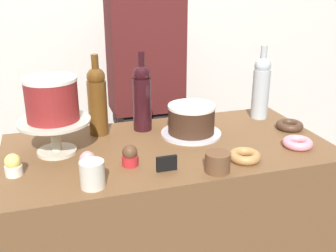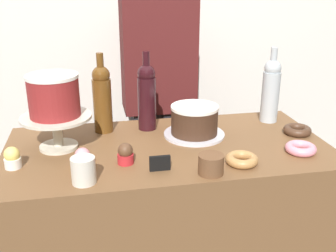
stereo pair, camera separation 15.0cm
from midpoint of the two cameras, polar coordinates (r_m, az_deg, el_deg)
back_wall at (r=2.28m, az=-8.80°, el=15.32°), size 6.00×0.05×2.60m
display_counter at (r=1.75m, az=-2.55°, el=-16.38°), size 1.22×0.62×0.89m
cake_stand_pedestal at (r=1.51m, az=-18.49°, el=-0.61°), size 0.26×0.26×0.13m
white_layer_cake at (r=1.47m, az=-19.00°, el=3.59°), size 0.18×0.18×0.15m
silver_serving_platter at (r=1.63m, az=0.67°, el=-1.09°), size 0.24×0.24×0.01m
chocolate_round_cake at (r=1.61m, az=0.68°, el=0.99°), size 0.19×0.19×0.12m
wine_bottle_dark_red at (r=1.65m, az=-6.31°, el=4.17°), size 0.08×0.08×0.33m
wine_bottle_amber at (r=1.63m, az=-12.61°, el=3.61°), size 0.08×0.08×0.33m
wine_bottle_clear at (r=1.82m, az=10.78°, el=5.48°), size 0.08×0.08×0.33m
cupcake_chocolate at (r=1.37m, az=-8.54°, el=-4.27°), size 0.06×0.06×0.07m
cupcake_strawberry at (r=1.35m, az=-14.46°, el=-5.14°), size 0.06×0.06×0.07m
cupcake_lemon at (r=1.42m, az=-23.98°, el=-5.18°), size 0.06×0.06×0.07m
donut_pink at (r=1.57m, az=15.32°, el=-2.37°), size 0.11×0.11×0.03m
donut_chocolate at (r=1.74m, az=14.52°, el=0.04°), size 0.11×0.11×0.03m
donut_maple at (r=1.42m, az=7.87°, el=-4.31°), size 0.11×0.11×0.03m
cookie_stack at (r=1.32m, az=3.84°, el=-5.21°), size 0.08×0.08×0.07m
price_sign_chalkboard at (r=1.33m, az=-3.44°, el=-5.40°), size 0.07×0.01×0.05m
coffee_cup_ceramic at (r=1.26m, az=-14.08°, el=-6.74°), size 0.08×0.08×0.08m
barista_figure at (r=2.10m, az=-5.12°, el=2.18°), size 0.36×0.22×1.60m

